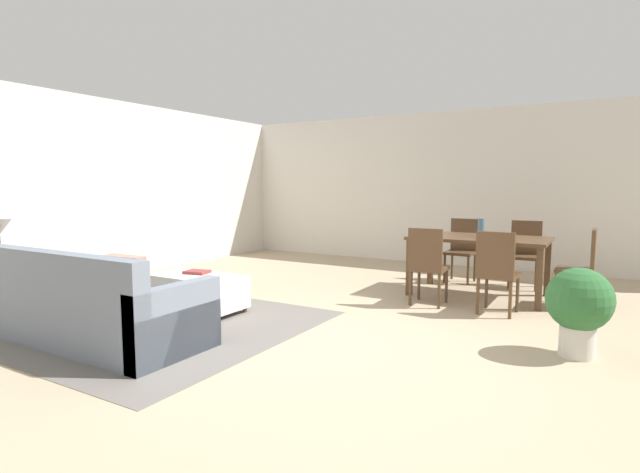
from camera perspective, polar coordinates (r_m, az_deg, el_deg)
The scene contains 16 objects.
ground_plane at distance 4.49m, azimuth 0.87°, elevation -12.37°, with size 10.80×10.80×0.00m, color tan.
wall_back at distance 8.96m, azimuth 16.99°, elevation 5.31°, with size 9.00×0.12×2.70m, color silver.
wall_left at distance 7.83m, azimuth -27.09°, elevation 4.85°, with size 0.12×11.00×2.70m, color silver.
area_rug at distance 5.40m, azimuth -18.88°, elevation -9.50°, with size 3.00×2.80×0.01m, color slate.
couch at distance 4.99m, azimuth -25.23°, elevation -7.61°, with size 2.26×0.91×0.86m.
ottoman_table at distance 5.71m, azimuth -13.92°, elevation -6.12°, with size 1.04×0.56×0.41m.
side_table at distance 6.18m, azimuth -32.92°, elevation -4.16°, with size 0.40×0.40×0.54m.
dining_table at distance 6.58m, azimuth 17.95°, elevation -0.79°, with size 1.65×0.98×0.76m.
dining_chair_near_left at distance 5.89m, azimuth 12.30°, elevation -2.90°, with size 0.42×0.42×0.92m.
dining_chair_near_right at distance 5.68m, azimuth 19.80°, elevation -3.45°, with size 0.42×0.42×0.92m.
dining_chair_far_left at distance 7.53m, azimuth 16.13°, elevation -1.09°, with size 0.42×0.42×0.92m.
dining_chair_far_right at distance 7.40m, azimuth 22.67°, elevation -1.44°, with size 0.42×0.42×0.92m.
dining_chair_head_east at distance 6.42m, azimuth 28.18°, elevation -2.75°, with size 0.40×0.40×0.92m.
vase_centerpiece at distance 6.55m, azimuth 18.15°, elevation 0.99°, with size 0.08×0.08×0.24m, color slate.
book_on_ottoman at distance 5.78m, azimuth -14.06°, elevation -4.01°, with size 0.26×0.20×0.03m, color maroon.
potted_plant at distance 4.59m, azimuth 27.81°, elevation -6.99°, with size 0.52×0.52×0.75m.
Camera 1 is at (2.11, -3.71, 1.42)m, focal length 27.63 mm.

